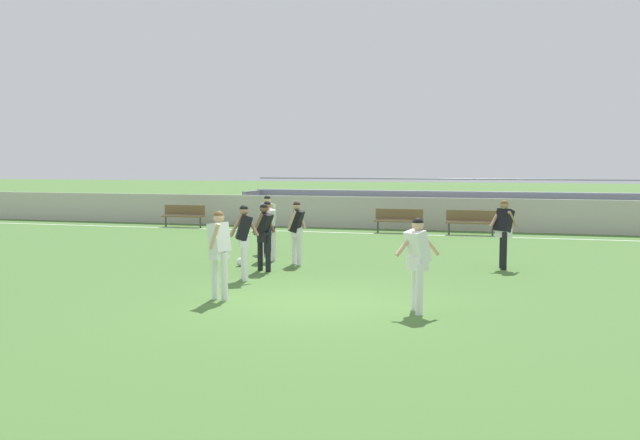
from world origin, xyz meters
name	(u,v)px	position (x,y,z in m)	size (l,w,h in m)	color
ground_plane	(308,303)	(0.00, 0.00, 0.00)	(160.00, 160.00, 0.00)	#477033
field_line_sideline	(405,234)	(0.00, 12.62, 0.00)	(44.00, 0.12, 0.01)	white
sideline_wall	(412,213)	(0.00, 14.56, 0.64)	(48.00, 0.16, 1.27)	#BCB7AD
bleacher_stand	(475,207)	(2.37, 16.53, 0.79)	(19.83, 2.35, 1.96)	#9EA3AD
bench_near_bin	(471,220)	(2.35, 13.12, 0.55)	(1.80, 0.40, 0.90)	brown
bench_far_left	(184,214)	(-9.19, 13.12, 0.55)	(1.80, 0.40, 0.90)	brown
bench_near_wall_gap	(399,218)	(-0.30, 13.12, 0.55)	(1.80, 0.40, 0.90)	brown
player_dark_trailing_run	(264,231)	(-2.08, 3.29, 0.98)	(0.47, 0.45, 1.65)	black
player_dark_challenging	(297,227)	(-1.63, 4.50, 0.97)	(0.40, 0.44, 1.64)	white
player_white_dropping_back	(219,247)	(-1.72, -0.20, 1.03)	(0.40, 0.54, 1.72)	white
player_white_pressing_high	(267,219)	(-3.15, 6.49, 1.00)	(0.54, 0.41, 1.68)	black
player_white_wide_right	(267,226)	(-2.60, 4.95, 0.95)	(0.47, 0.71, 1.61)	white
player_dark_on_ball	(244,235)	(-2.08, 1.99, 1.01)	(0.61, 0.51, 1.69)	white
player_white_wide_left	(417,256)	(2.09, -0.31, 1.00)	(0.77, 0.52, 1.68)	white
player_dark_overlapping	(504,228)	(3.53, 5.22, 1.03)	(0.71, 0.53, 1.72)	black
soccer_ball	(241,262)	(-2.94, 3.88, 0.11)	(0.22, 0.22, 0.22)	white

